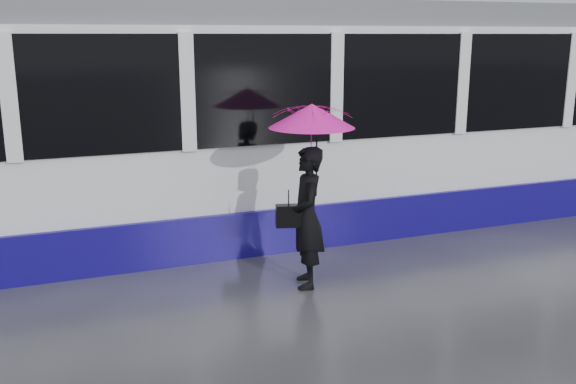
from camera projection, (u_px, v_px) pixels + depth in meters
name	position (u px, v px, depth m)	size (l,w,h in m)	color
ground	(255.00, 295.00, 7.31)	(90.00, 90.00, 0.00)	#27272B
rails	(203.00, 233.00, 9.57)	(34.00, 1.51, 0.02)	#3F3D38
tram	(204.00, 124.00, 9.21)	(26.00, 2.56, 3.35)	white
woman	(307.00, 218.00, 7.41)	(0.61, 0.40, 1.66)	black
umbrella	(312.00, 133.00, 7.19)	(1.19, 1.19, 1.12)	#FF1571
handbag	(289.00, 216.00, 7.34)	(0.32, 0.20, 0.44)	black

